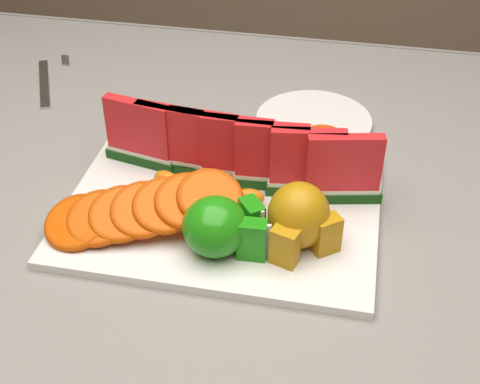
{
  "coord_description": "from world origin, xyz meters",
  "views": [
    {
      "loc": [
        0.24,
        -0.69,
        1.31
      ],
      "look_at": [
        0.11,
        -0.05,
        0.81
      ],
      "focal_mm": 50.0,
      "sensor_mm": 36.0,
      "label": 1
    }
  ],
  "objects_px": {
    "pear_cluster": "(300,218)",
    "side_plate": "(314,121)",
    "platter": "(223,208)",
    "fork": "(47,81)",
    "apple_cluster": "(221,227)"
  },
  "relations": [
    {
      "from": "pear_cluster",
      "to": "side_plate",
      "type": "bearing_deg",
      "value": 92.49
    },
    {
      "from": "apple_cluster",
      "to": "side_plate",
      "type": "relative_size",
      "value": 0.65
    },
    {
      "from": "platter",
      "to": "pear_cluster",
      "type": "xyz_separation_m",
      "value": [
        0.11,
        -0.05,
        0.04
      ]
    },
    {
      "from": "apple_cluster",
      "to": "platter",
      "type": "bearing_deg",
      "value": 101.98
    },
    {
      "from": "fork",
      "to": "platter",
      "type": "bearing_deg",
      "value": -37.23
    },
    {
      "from": "apple_cluster",
      "to": "fork",
      "type": "xyz_separation_m",
      "value": [
        -0.39,
        0.36,
        -0.04
      ]
    },
    {
      "from": "platter",
      "to": "pear_cluster",
      "type": "bearing_deg",
      "value": -26.7
    },
    {
      "from": "platter",
      "to": "fork",
      "type": "relative_size",
      "value": 2.12
    },
    {
      "from": "platter",
      "to": "side_plate",
      "type": "relative_size",
      "value": 2.2
    },
    {
      "from": "platter",
      "to": "pear_cluster",
      "type": "distance_m",
      "value": 0.13
    },
    {
      "from": "apple_cluster",
      "to": "pear_cluster",
      "type": "bearing_deg",
      "value": 17.13
    },
    {
      "from": "platter",
      "to": "apple_cluster",
      "type": "relative_size",
      "value": 3.4
    },
    {
      "from": "side_plate",
      "to": "apple_cluster",
      "type": "bearing_deg",
      "value": -103.24
    },
    {
      "from": "platter",
      "to": "side_plate",
      "type": "height_order",
      "value": "platter"
    },
    {
      "from": "apple_cluster",
      "to": "pear_cluster",
      "type": "height_order",
      "value": "pear_cluster"
    }
  ]
}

